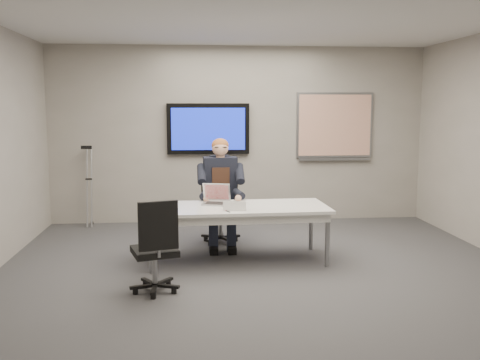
{
  "coord_description": "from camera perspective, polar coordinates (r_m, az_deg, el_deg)",
  "views": [
    {
      "loc": [
        -0.78,
        -5.55,
        1.85
      ],
      "look_at": [
        -0.2,
        0.73,
        0.98
      ],
      "focal_mm": 40.0,
      "sensor_mm": 36.0,
      "label": 1
    }
  ],
  "objects": [
    {
      "name": "wall_back",
      "position": [
        8.6,
        -0.07,
        4.84
      ],
      "size": [
        6.0,
        0.02,
        2.8
      ],
      "primitive_type": "cube",
      "color": "gray",
      "rests_on": "ground"
    },
    {
      "name": "wall_front",
      "position": [
        2.7,
        11.61,
        -1.92
      ],
      "size": [
        6.0,
        0.02,
        2.8
      ],
      "primitive_type": "cube",
      "color": "gray",
      "rests_on": "ground"
    },
    {
      "name": "seated_person",
      "position": [
        7.06,
        -2.02,
        -2.54
      ],
      "size": [
        0.46,
        0.78,
        1.43
      ],
      "rotation": [
        0.0,
        0.0,
        0.06
      ],
      "color": "#1F2435",
      "rests_on": "office_chair_far"
    },
    {
      "name": "office_chair_near",
      "position": [
        5.44,
        -8.99,
        -8.84
      ],
      "size": [
        0.56,
        0.56,
        0.96
      ],
      "rotation": [
        0.0,
        0.0,
        3.42
      ],
      "color": "black",
      "rests_on": "ground"
    },
    {
      "name": "office_chair_far",
      "position": [
        7.36,
        -2.2,
        -4.12
      ],
      "size": [
        0.59,
        0.59,
        1.04
      ],
      "rotation": [
        0.0,
        0.0,
        0.21
      ],
      "color": "black",
      "rests_on": "ground"
    },
    {
      "name": "laptop",
      "position": [
        6.55,
        -2.46,
        -2.02
      ],
      "size": [
        0.39,
        0.41,
        0.24
      ],
      "rotation": [
        0.0,
        0.0,
        -0.29
      ],
      "color": "#B4B4B6",
      "rests_on": "conference_table"
    },
    {
      "name": "crutch",
      "position": [
        8.59,
        -15.79,
        -0.5
      ],
      "size": [
        0.3,
        0.54,
        1.33
      ],
      "primitive_type": null,
      "rotation": [
        -0.18,
        0.0,
        0.26
      ],
      "color": "#A8A9AF",
      "rests_on": "ground"
    },
    {
      "name": "tv_display",
      "position": [
        8.51,
        -3.41,
        5.47
      ],
      "size": [
        1.3,
        0.09,
        0.8
      ],
      "color": "black",
      "rests_on": "wall_back"
    },
    {
      "name": "whiteboard",
      "position": [
        8.84,
        10.06,
        5.65
      ],
      "size": [
        1.25,
        0.08,
        1.1
      ],
      "color": "gray",
      "rests_on": "wall_back"
    },
    {
      "name": "pen",
      "position": [
        6.07,
        -1.35,
        -3.34
      ],
      "size": [
        0.06,
        0.12,
        0.01
      ],
      "primitive_type": "cylinder",
      "rotation": [
        0.0,
        1.57,
        1.96
      ],
      "color": "black",
      "rests_on": "conference_table"
    },
    {
      "name": "name_tent",
      "position": [
        6.13,
        -0.59,
        -2.77
      ],
      "size": [
        0.27,
        0.1,
        0.1
      ],
      "primitive_type": null,
      "rotation": [
        0.0,
        0.0,
        -0.11
      ],
      "color": "silver",
      "rests_on": "conference_table"
    },
    {
      "name": "conference_table",
      "position": [
        6.41,
        -0.32,
        -3.48
      ],
      "size": [
        2.19,
        0.96,
        0.67
      ],
      "rotation": [
        0.0,
        0.0,
        0.03
      ],
      "color": "white",
      "rests_on": "ground"
    },
    {
      "name": "floor",
      "position": [
        5.9,
        2.63,
        -10.44
      ],
      "size": [
        6.0,
        6.0,
        0.02
      ],
      "primitive_type": "cube",
      "color": "#3C3C3F",
      "rests_on": "ground"
    },
    {
      "name": "ceiling",
      "position": [
        5.68,
        2.82,
        17.45
      ],
      "size": [
        6.0,
        6.0,
        0.02
      ],
      "primitive_type": "cube",
      "color": "silver",
      "rests_on": "wall_back"
    }
  ]
}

